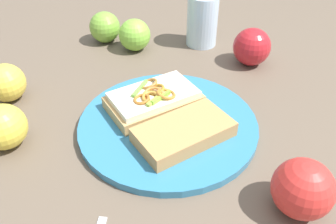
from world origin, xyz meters
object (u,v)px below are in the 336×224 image
(bread_slice_side, at_px, (184,132))
(apple_3, at_px, (252,47))
(apple_0, at_px, (3,127))
(apple_4, at_px, (135,35))
(apple_2, at_px, (105,27))
(sandwich, at_px, (154,99))
(plate, at_px, (168,124))
(apple_1, at_px, (303,189))
(apple_5, at_px, (6,83))
(drinking_glass, at_px, (202,21))

(bread_slice_side, distance_m, apple_3, 0.30)
(apple_0, xyz_separation_m, apple_4, (0.37, 0.06, -0.00))
(bread_slice_side, relative_size, apple_2, 2.07)
(apple_0, relative_size, apple_3, 0.91)
(apple_0, bearing_deg, sandwich, -32.65)
(plate, relative_size, apple_1, 3.79)
(sandwich, height_order, apple_2, apple_2)
(sandwich, height_order, apple_5, apple_5)
(apple_3, bearing_deg, drinking_glass, 84.09)
(apple_5, xyz_separation_m, drinking_glass, (0.41, -0.16, 0.02))
(sandwich, distance_m, apple_5, 0.28)
(bread_slice_side, bearing_deg, plate, 88.01)
(apple_3, xyz_separation_m, apple_4, (-0.10, 0.24, -0.00))
(sandwich, distance_m, apple_1, 0.29)
(apple_1, bearing_deg, sandwich, 81.13)
(sandwich, bearing_deg, apple_4, 70.98)
(sandwich, height_order, apple_4, apple_4)
(apple_0, height_order, apple_1, apple_1)
(plate, xyz_separation_m, apple_1, (-0.03, -0.24, 0.03))
(apple_3, relative_size, apple_4, 1.11)
(sandwich, distance_m, apple_2, 0.31)
(apple_2, bearing_deg, sandwich, -118.38)
(apple_1, height_order, apple_4, apple_1)
(apple_0, xyz_separation_m, apple_3, (0.47, -0.19, 0.00))
(plate, bearing_deg, drinking_glass, 23.52)
(plate, height_order, sandwich, sandwich)
(apple_4, bearing_deg, sandwich, -130.24)
(sandwich, xyz_separation_m, apple_3, (0.26, -0.05, 0.01))
(drinking_glass, bearing_deg, apple_0, 174.29)
(apple_2, xyz_separation_m, apple_5, (-0.28, -0.03, -0.00))
(apple_0, height_order, apple_5, apple_0)
(plate, relative_size, apple_5, 4.25)
(bread_slice_side, bearing_deg, apple_0, 146.99)
(apple_0, distance_m, apple_2, 0.38)
(apple_0, xyz_separation_m, drinking_glass, (0.49, -0.05, 0.02))
(apple_2, distance_m, drinking_glass, 0.23)
(bread_slice_side, bearing_deg, apple_5, 125.62)
(sandwich, distance_m, bread_slice_side, 0.10)
(apple_1, relative_size, drinking_glass, 0.68)
(apple_0, height_order, apple_4, same)
(apple_1, distance_m, apple_2, 0.59)
(apple_2, bearing_deg, apple_5, -173.86)
(apple_2, bearing_deg, apple_4, -81.72)
(plate, relative_size, apple_0, 4.14)
(apple_1, height_order, apple_2, apple_1)
(apple_2, height_order, apple_5, apple_2)
(plate, relative_size, bread_slice_side, 2.00)
(apple_4, bearing_deg, apple_2, 98.28)
(apple_1, relative_size, apple_3, 0.99)
(apple_3, distance_m, drinking_glass, 0.14)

